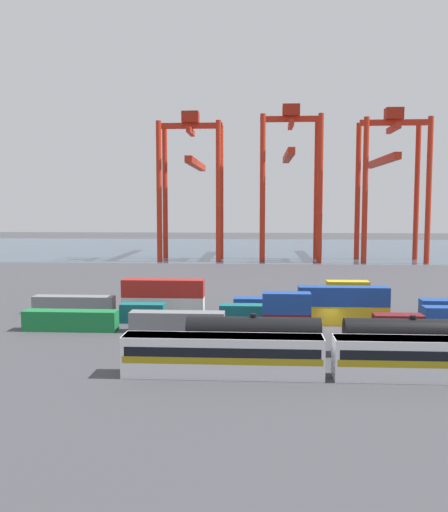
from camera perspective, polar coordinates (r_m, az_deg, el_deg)
ground_plane at (r=115.00m, az=8.24°, el=-2.94°), size 420.00×420.00×0.00m
harbour_water at (r=209.54m, az=6.11°, el=0.76°), size 400.00×110.00×0.01m
passenger_train at (r=56.64m, az=20.65°, el=-9.53°), size 58.69×3.14×3.90m
shipping_container_0 at (r=76.07m, az=-15.19°, el=-6.28°), size 12.10×2.44×2.60m
shipping_container_1 at (r=72.85m, az=-4.74°, el=-6.62°), size 12.10×2.44×2.60m
shipping_container_2 at (r=72.21m, az=6.29°, el=-6.75°), size 6.04×2.44×2.60m
shipping_container_3 at (r=71.71m, az=6.31°, el=-4.71°), size 6.04×2.44×2.60m
shipping_container_4 at (r=74.19m, az=17.12°, el=-6.62°), size 6.04×2.44×2.60m
shipping_container_5 at (r=79.31m, az=-8.19°, el=-5.68°), size 6.04×2.44×2.60m
shipping_container_6 at (r=77.73m, az=1.80°, el=-5.86°), size 6.04×2.44×2.60m
shipping_container_7 at (r=78.53m, az=11.89°, el=-5.85°), size 12.10×2.44×2.60m
shipping_container_8 at (r=78.08m, az=11.93°, el=-3.98°), size 12.10×2.44×2.60m
shipping_container_9 at (r=81.66m, az=21.49°, el=-5.68°), size 6.04×2.44×2.60m
shipping_container_10 at (r=87.71m, az=-14.88°, el=-4.76°), size 12.10×2.44×2.60m
shipping_container_11 at (r=84.46m, az=-6.14°, el=-4.99°), size 12.10×2.44×2.60m
shipping_container_12 at (r=84.04m, az=-6.16°, el=-3.25°), size 12.10×2.44×2.60m
shipping_container_13 at (r=83.28m, az=3.08°, el=-5.11°), size 6.04×2.44×2.60m
shipping_container_14 at (r=84.28m, az=12.31°, el=-5.10°), size 6.04×2.44×2.60m
shipping_container_15 at (r=83.85m, az=12.35°, el=-3.36°), size 6.04×2.44×2.60m
shipping_container_16 at (r=87.36m, az=21.11°, el=-4.97°), size 6.04×2.44×2.60m
gantry_crane_west at (r=169.16m, az=-3.21°, el=8.46°), size 18.39×41.69×42.69m
gantry_crane_central at (r=167.28m, az=6.67°, el=8.81°), size 17.53×35.49×44.35m
gantry_crane_east at (r=172.10m, az=16.33°, el=8.34°), size 18.72×41.68×43.12m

